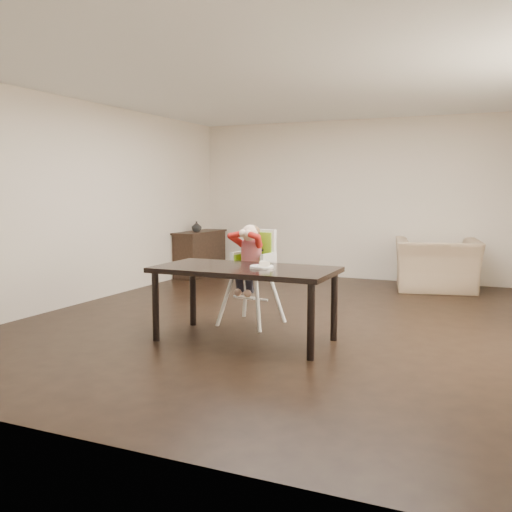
% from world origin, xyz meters
% --- Properties ---
extents(ground, '(7.00, 7.00, 0.00)m').
position_xyz_m(ground, '(0.00, 0.00, 0.00)').
color(ground, black).
rests_on(ground, ground).
extents(room_walls, '(6.02, 7.02, 2.71)m').
position_xyz_m(room_walls, '(0.00, 0.00, 1.86)').
color(room_walls, beige).
rests_on(room_walls, ground).
extents(dining_table, '(1.80, 0.90, 0.75)m').
position_xyz_m(dining_table, '(-0.17, -1.00, 0.67)').
color(dining_table, black).
rests_on(dining_table, ground).
extents(high_chair, '(0.53, 0.53, 1.13)m').
position_xyz_m(high_chair, '(-0.40, -0.30, 0.80)').
color(high_chair, white).
rests_on(high_chair, ground).
extents(plate, '(0.29, 0.29, 0.07)m').
position_xyz_m(plate, '(0.02, -0.99, 0.77)').
color(plate, white).
rests_on(plate, dining_table).
extents(armchair, '(1.33, 1.01, 1.05)m').
position_xyz_m(armchair, '(1.26, 2.80, 0.52)').
color(armchair, tan).
rests_on(armchair, ground).
extents(sideboard, '(0.44, 1.26, 0.79)m').
position_xyz_m(sideboard, '(-2.78, 2.70, 0.40)').
color(sideboard, black).
rests_on(sideboard, ground).
extents(vase, '(0.18, 0.18, 0.17)m').
position_xyz_m(vase, '(-2.78, 2.59, 0.88)').
color(vase, '#99999E').
rests_on(vase, sideboard).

